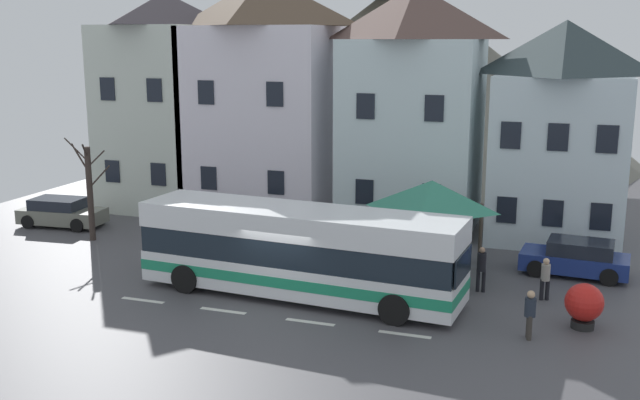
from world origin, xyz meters
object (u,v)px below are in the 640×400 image
at_px(hilltop_castle, 402,62).
at_px(public_bench, 403,243).
at_px(townhouse_02, 413,109).
at_px(pedestrian_00, 530,312).
at_px(bare_tree_00, 90,191).
at_px(parked_car_00, 61,212).
at_px(pedestrian_02, 481,266).
at_px(harbour_buoy, 584,304).
at_px(parked_car_01, 214,222).
at_px(parked_car_02, 576,258).
at_px(townhouse_03, 560,132).
at_px(townhouse_01, 266,98).
at_px(bus_shelter, 432,196).
at_px(pedestrian_01, 545,277).
at_px(townhouse_00, 169,100).
at_px(transit_bus, 299,253).

bearing_deg(hilltop_castle, public_bench, -76.57).
height_order(townhouse_02, pedestrian_00, townhouse_02).
bearing_deg(bare_tree_00, parked_car_00, 150.66).
bearing_deg(townhouse_02, pedestrian_02, -62.55).
bearing_deg(townhouse_02, harbour_buoy, -54.22).
bearing_deg(bare_tree_00, harbour_buoy, -10.16).
height_order(townhouse_02, hilltop_castle, hilltop_castle).
distance_m(parked_car_01, parked_car_02, 15.27).
bearing_deg(townhouse_03, parked_car_00, -165.71).
relative_size(hilltop_castle, pedestrian_00, 23.21).
height_order(townhouse_03, pedestrian_00, townhouse_03).
bearing_deg(parked_car_01, bare_tree_00, -152.41).
bearing_deg(townhouse_01, bus_shelter, -35.86).
height_order(townhouse_02, parked_car_02, townhouse_02).
relative_size(townhouse_01, townhouse_02, 1.06).
bearing_deg(public_bench, parked_car_02, -4.91).
height_order(pedestrian_00, harbour_buoy, pedestrian_00).
relative_size(hilltop_castle, bus_shelter, 9.54).
distance_m(pedestrian_01, pedestrian_02, 2.14).
xyz_separation_m(townhouse_00, harbour_buoy, (20.81, -11.45, -4.69)).
distance_m(pedestrian_01, bare_tree_00, 19.15).
height_order(townhouse_01, public_bench, townhouse_01).
bearing_deg(bare_tree_00, townhouse_02, 29.25).
bearing_deg(parked_car_01, public_bench, 1.29).
bearing_deg(public_bench, parked_car_00, -177.52).
relative_size(townhouse_02, parked_car_01, 2.84).
xyz_separation_m(townhouse_02, pedestrian_00, (6.20, -12.06, -4.65)).
bearing_deg(bare_tree_00, townhouse_01, 54.83).
distance_m(transit_bus, bus_shelter, 5.75).
bearing_deg(parked_car_00, bus_shelter, -8.66).
height_order(townhouse_03, public_bench, townhouse_03).
xyz_separation_m(transit_bus, public_bench, (2.23, 6.09, -1.08)).
xyz_separation_m(townhouse_01, harbour_buoy, (15.08, -11.00, -5.02)).
height_order(townhouse_01, parked_car_01, townhouse_01).
distance_m(hilltop_castle, bare_tree_00, 29.26).
bearing_deg(parked_car_00, townhouse_03, 9.49).
distance_m(parked_car_01, pedestrian_01, 14.78).
distance_m(parked_car_02, pedestrian_02, 4.36).
bearing_deg(townhouse_00, parked_car_02, -16.45).
bearing_deg(townhouse_00, transit_bus, -44.85).
height_order(parked_car_02, bare_tree_00, bare_tree_00).
height_order(parked_car_00, harbour_buoy, harbour_buoy).
bearing_deg(parked_car_02, parked_car_00, 4.65).
bearing_deg(hilltop_castle, townhouse_01, -95.62).
distance_m(parked_car_00, parked_car_02, 22.88).
height_order(parked_car_00, parked_car_01, parked_car_01).
bearing_deg(townhouse_00, townhouse_03, -1.82).
bearing_deg(townhouse_00, pedestrian_02, -27.58).
bearing_deg(parked_car_01, parked_car_02, -0.81).
height_order(townhouse_00, townhouse_01, townhouse_01).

